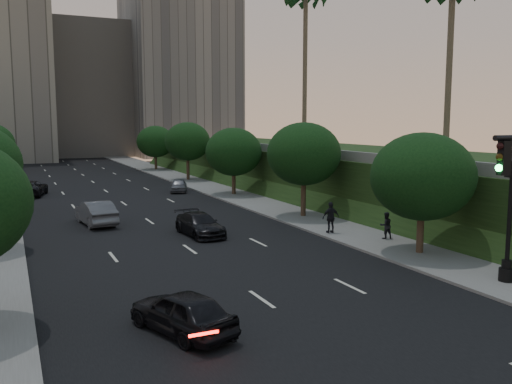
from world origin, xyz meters
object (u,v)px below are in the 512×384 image
sedan_mid_left (96,213)px  pedestrian_b (386,225)px  sedan_near_left (182,312)px  pedestrian_c (331,217)px  street_lamp (509,222)px  sedan_near_right (200,225)px  sedan_far_right (179,185)px  sedan_far_left (31,188)px

sedan_mid_left → pedestrian_b: bearing=133.5°
sedan_near_left → pedestrian_b: (14.50, 8.29, 0.20)m
pedestrian_b → pedestrian_c: bearing=-45.0°
sedan_mid_left → pedestrian_c: size_ratio=2.61×
sedan_mid_left → pedestrian_c: bearing=136.3°
street_lamp → sedan_near_right: (-8.44, 14.69, -1.97)m
street_lamp → sedan_mid_left: (-13.57, 20.78, -1.83)m
sedan_far_right → sedan_far_left: bearing=-174.1°
sedan_far_left → pedestrian_b: size_ratio=3.38×
sedan_near_right → sedan_far_right: size_ratio=1.21×
sedan_near_left → sedan_far_right: sedan_near_left is taller
sedan_far_left → pedestrian_b: bearing=134.9°
street_lamp → sedan_near_left: street_lamp is taller
sedan_mid_left → pedestrian_c: 15.40m
pedestrian_b → sedan_near_left: bearing=37.9°
street_lamp → sedan_mid_left: size_ratio=1.15×
sedan_near_left → pedestrian_c: size_ratio=2.23×
sedan_near_right → pedestrian_b: 10.85m
street_lamp → sedan_near_left: (-13.81, 0.55, -1.92)m
pedestrian_b → pedestrian_c: 3.32m
pedestrian_c → street_lamp: bearing=100.3°
sedan_near_left → pedestrian_c: 16.64m
street_lamp → sedan_near_right: size_ratio=1.22×
sedan_far_left → sedan_near_right: bearing=123.8°
sedan_mid_left → pedestrian_c: (12.28, -9.28, 0.28)m
pedestrian_b → sedan_near_right: bearing=-24.5°
sedan_near_left → sedan_near_right: sedan_near_left is taller
sedan_mid_left → pedestrian_b: (14.27, -11.94, 0.11)m
sedan_far_right → sedan_mid_left: bearing=-106.7°
sedan_far_left → sedan_far_right: bearing=-178.7°
sedan_mid_left → sedan_near_right: 7.96m
sedan_near_left → sedan_far_left: size_ratio=0.81×
sedan_near_right → pedestrian_b: pedestrian_b is taller
street_lamp → sedan_mid_left: bearing=123.2°
sedan_near_left → sedan_mid_left: bearing=-110.2°
street_lamp → sedan_near_left: bearing=177.7°
sedan_near_left → sedan_far_right: bearing=-125.9°
sedan_mid_left → sedan_far_right: size_ratio=1.28×
sedan_near_right → sedan_far_right: sedan_near_right is taller
street_lamp → pedestrian_c: street_lamp is taller
street_lamp → sedan_far_left: 41.41m
pedestrian_b → sedan_far_left: bearing=-50.5°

